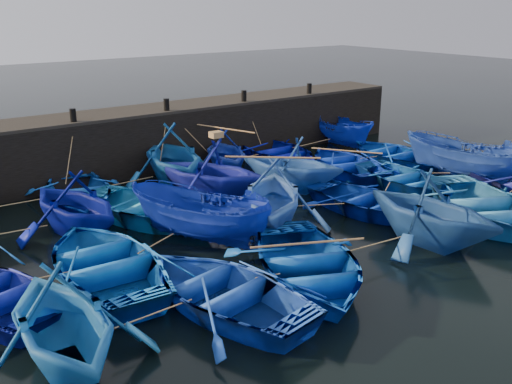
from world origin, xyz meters
TOP-DOWN VIEW (x-y plane):
  - ground at (0.00, 0.00)m, footprint 120.00×120.00m
  - quay_wall at (0.00, 10.50)m, footprint 26.00×2.50m
  - quay_top at (0.00, 10.50)m, footprint 26.00×2.50m
  - bollard_1 at (-4.00, 9.60)m, footprint 0.24×0.24m
  - bollard_2 at (0.00, 9.60)m, footprint 0.24×0.24m
  - bollard_3 at (4.00, 9.60)m, footprint 0.24×0.24m
  - bollard_4 at (8.00, 9.60)m, footprint 0.24×0.24m
  - boat_1 at (-4.90, 7.31)m, footprint 4.67×5.70m
  - boat_2 at (-0.96, 7.45)m, footprint 5.08×5.57m
  - boat_3 at (1.69, 7.69)m, footprint 4.16×4.48m
  - boat_4 at (4.55, 7.77)m, footprint 3.61×5.03m
  - boat_5 at (9.02, 8.08)m, footprint 2.09×4.35m
  - boat_7 at (-5.83, 4.73)m, footprint 4.38×4.82m
  - boat_8 at (-3.46, 4.42)m, footprint 5.59×6.35m
  - boat_9 at (-0.73, 5.03)m, footprint 5.56×5.80m
  - boat_10 at (2.51, 4.27)m, footprint 5.07×5.28m
  - boat_11 at (5.75, 4.59)m, footprint 4.52×5.51m
  - boat_12 at (8.59, 4.33)m, footprint 3.73×5.12m
  - boat_14 at (-6.29, 1.23)m, footprint 4.24×5.70m
  - boat_15 at (-3.07, 1.88)m, footprint 3.94×4.73m
  - boat_16 at (-0.51, 1.63)m, footprint 5.78×5.86m
  - boat_17 at (2.94, 0.77)m, footprint 3.72×4.87m
  - boat_18 at (6.04, 1.59)m, footprint 3.95×5.12m
  - boat_19 at (8.78, 0.94)m, footprint 3.51×5.21m
  - boat_20 at (-8.45, -1.91)m, footprint 3.87×4.43m
  - boat_21 at (-4.59, -1.81)m, footprint 4.46×5.61m
  - boat_22 at (-2.15, -1.98)m, footprint 5.72×6.49m
  - boat_23 at (2.49, -2.25)m, footprint 4.13×4.68m
  - boat_24 at (5.52, -2.06)m, footprint 6.32×7.04m
  - wooden_crate at (-0.43, 5.03)m, footprint 0.44×0.35m
  - mooring_ropes at (-0.06, 4.88)m, footprint 18.16×11.79m
  - loose_oars at (1.19, 2.98)m, footprint 10.16×11.75m

SIDE VIEW (x-z plane):
  - ground at x=0.00m, z-range 0.00..0.00m
  - boat_17 at x=2.94m, z-range 0.00..0.94m
  - boat_18 at x=6.04m, z-range 0.00..0.98m
  - boat_11 at x=5.75m, z-range 0.00..1.00m
  - boat_1 at x=-4.90m, z-range 0.00..1.03m
  - boat_4 at x=4.55m, z-range 0.00..1.04m
  - boat_12 at x=8.59m, z-range 0.00..1.04m
  - boat_21 at x=-4.59m, z-range 0.00..1.04m
  - boat_8 at x=-3.46m, z-range 0.00..1.09m
  - boat_22 at x=-2.15m, z-range 0.00..1.12m
  - boat_14 at x=-6.29m, z-range 0.00..1.13m
  - boat_24 at x=5.52m, z-range 0.00..1.20m
  - boat_5 at x=9.02m, z-range 0.00..1.62m
  - mooring_ropes at x=-0.06m, z-range -0.18..1.92m
  - boat_15 at x=-3.07m, z-range 0.00..1.76m
  - boat_19 at x=8.78m, z-range 0.00..1.89m
  - boat_3 at x=1.69m, z-range 0.00..1.93m
  - boat_10 at x=2.51m, z-range 0.00..2.15m
  - boat_7 at x=-5.83m, z-range 0.00..2.19m
  - boat_20 at x=-8.45m, z-range 0.00..2.25m
  - boat_23 at x=2.49m, z-range 0.00..2.32m
  - boat_16 at x=-0.51m, z-range 0.00..2.34m
  - boat_9 at x=-0.73m, z-range 0.00..2.36m
  - quay_wall at x=0.00m, z-range 0.00..2.50m
  - boat_2 at x=-0.96m, z-range 0.00..2.52m
  - loose_oars at x=1.19m, z-range 0.92..2.33m
  - wooden_crate at x=-0.43m, z-range 2.36..2.57m
  - quay_top at x=0.00m, z-range 2.50..2.62m
  - bollard_1 at x=-4.00m, z-range 2.62..3.12m
  - bollard_2 at x=0.00m, z-range 2.62..3.12m
  - bollard_3 at x=4.00m, z-range 2.62..3.12m
  - bollard_4 at x=8.00m, z-range 2.62..3.12m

